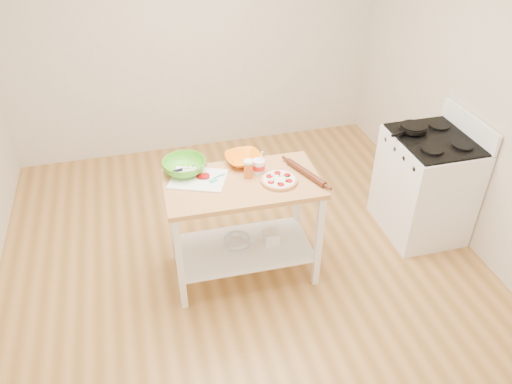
{
  "coord_description": "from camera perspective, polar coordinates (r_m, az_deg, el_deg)",
  "views": [
    {
      "loc": [
        -0.69,
        -2.9,
        2.95
      ],
      "look_at": [
        0.09,
        0.02,
        0.81
      ],
      "focal_mm": 35.0,
      "sensor_mm": 36.0,
      "label": 1
    }
  ],
  "objects": [
    {
      "name": "knife",
      "position": [
        3.81,
        -8.04,
        2.67
      ],
      "size": [
        0.27,
        0.08,
        0.01
      ],
      "rotation": [
        0.0,
        0.0,
        0.16
      ],
      "color": "silver",
      "rests_on": "cutting_board"
    },
    {
      "name": "yogurt_tub",
      "position": [
        3.73,
        0.32,
        2.94
      ],
      "size": [
        0.09,
        0.09,
        0.19
      ],
      "color": "white",
      "rests_on": "prep_island"
    },
    {
      "name": "skillet",
      "position": [
        4.41,
        17.48,
        6.98
      ],
      "size": [
        0.36,
        0.23,
        0.03
      ],
      "rotation": [
        0.0,
        0.0,
        0.33
      ],
      "color": "black",
      "rests_on": "gas_stove"
    },
    {
      "name": "beer_pint",
      "position": [
        3.67,
        -0.87,
        2.67
      ],
      "size": [
        0.07,
        0.07,
        0.14
      ],
      "color": "#CF611F",
      "rests_on": "prep_island"
    },
    {
      "name": "orange_bowl",
      "position": [
        3.86,
        -1.44,
        3.78
      ],
      "size": [
        0.3,
        0.3,
        0.07
      ],
      "primitive_type": "imported",
      "rotation": [
        0.0,
        0.0,
        0.08
      ],
      "color": "orange",
      "rests_on": "prep_island"
    },
    {
      "name": "green_bowl",
      "position": [
        3.78,
        -8.2,
        2.9
      ],
      "size": [
        0.42,
        0.42,
        0.1
      ],
      "primitive_type": "imported",
      "rotation": [
        0.0,
        0.0,
        -0.34
      ],
      "color": "green",
      "rests_on": "prep_island"
    },
    {
      "name": "gas_stove",
      "position": [
        4.62,
        18.75,
        0.79
      ],
      "size": [
        0.64,
        0.74,
        1.11
      ],
      "rotation": [
        0.0,
        0.0,
        -0.01
      ],
      "color": "white",
      "rests_on": "ground"
    },
    {
      "name": "prep_island",
      "position": [
        3.81,
        -1.5,
        -1.94
      ],
      "size": [
        1.17,
        0.66,
        0.9
      ],
      "rotation": [
        0.0,
        0.0,
        -0.03
      ],
      "color": "tan",
      "rests_on": "ground"
    },
    {
      "name": "rolling_pin",
      "position": [
        3.73,
        5.71,
        2.21
      ],
      "size": [
        0.19,
        0.4,
        0.05
      ],
      "primitive_type": "cylinder",
      "rotation": [
        1.57,
        0.0,
        0.37
      ],
      "color": "#512312",
      "rests_on": "prep_island"
    },
    {
      "name": "shelf_glass_bowl",
      "position": [
        4.05,
        -2.18,
        -5.69
      ],
      "size": [
        0.23,
        0.23,
        0.07
      ],
      "primitive_type": "imported",
      "rotation": [
        0.0,
        0.0,
        0.08
      ],
      "color": "silver",
      "rests_on": "prep_island"
    },
    {
      "name": "shelf_bin",
      "position": [
        4.06,
        1.76,
        -5.21
      ],
      "size": [
        0.11,
        0.11,
        0.11
      ],
      "primitive_type": "cube",
      "rotation": [
        0.0,
        0.0,
        -0.03
      ],
      "color": "white",
      "rests_on": "prep_island"
    },
    {
      "name": "spatula",
      "position": [
        3.68,
        -4.53,
        1.6
      ],
      "size": [
        0.14,
        0.1,
        0.01
      ],
      "rotation": [
        0.0,
        0.0,
        0.38
      ],
      "color": "#34C09F",
      "rests_on": "cutting_board"
    },
    {
      "name": "room_shell",
      "position": [
        3.38,
        -1.36,
        7.02
      ],
      "size": [
        4.04,
        4.54,
        2.74
      ],
      "color": "#AE7C40",
      "rests_on": "ground"
    },
    {
      "name": "pizza",
      "position": [
        3.65,
        2.64,
        1.39
      ],
      "size": [
        0.27,
        0.27,
        0.04
      ],
      "rotation": [
        0.0,
        0.0,
        0.13
      ],
      "color": "tan",
      "rests_on": "prep_island"
    },
    {
      "name": "cutting_board",
      "position": [
        3.71,
        -6.65,
        1.55
      ],
      "size": [
        0.48,
        0.43,
        0.04
      ],
      "rotation": [
        0.0,
        0.0,
        -0.39
      ],
      "color": "white",
      "rests_on": "prep_island"
    }
  ]
}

